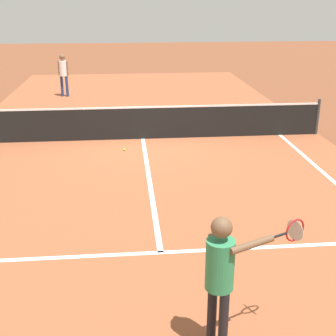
{
  "coord_description": "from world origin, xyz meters",
  "views": [
    {
      "loc": [
        -0.51,
        -12.89,
        3.89
      ],
      "look_at": [
        0.24,
        -5.17,
        1.0
      ],
      "focal_mm": 49.28,
      "sensor_mm": 36.0,
      "label": 1
    }
  ],
  "objects_px": {
    "net": "(143,122)",
    "tennis_ball_near_net": "(124,150)",
    "player_far": "(63,71)",
    "player_near": "(222,270)"
  },
  "relations": [
    {
      "from": "net",
      "to": "tennis_ball_near_net",
      "type": "height_order",
      "value": "net"
    },
    {
      "from": "player_far",
      "to": "tennis_ball_near_net",
      "type": "distance_m",
      "value": 7.92
    },
    {
      "from": "tennis_ball_near_net",
      "to": "player_far",
      "type": "bearing_deg",
      "value": 107.74
    },
    {
      "from": "net",
      "to": "tennis_ball_near_net",
      "type": "xyz_separation_m",
      "value": [
        -0.55,
        -1.06,
        -0.46
      ]
    },
    {
      "from": "player_near",
      "to": "player_far",
      "type": "distance_m",
      "value": 15.41
    },
    {
      "from": "net",
      "to": "player_near",
      "type": "relative_size",
      "value": 6.14
    },
    {
      "from": "player_near",
      "to": "tennis_ball_near_net",
      "type": "height_order",
      "value": "player_near"
    },
    {
      "from": "net",
      "to": "tennis_ball_near_net",
      "type": "relative_size",
      "value": 159.41
    },
    {
      "from": "net",
      "to": "player_near",
      "type": "xyz_separation_m",
      "value": [
        0.51,
        -8.61,
        0.58
      ]
    },
    {
      "from": "player_far",
      "to": "tennis_ball_near_net",
      "type": "relative_size",
      "value": 26.05
    }
  ]
}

